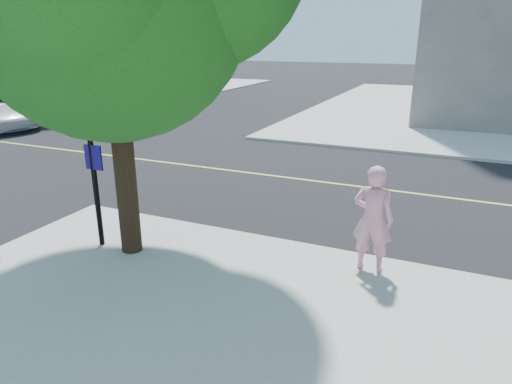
% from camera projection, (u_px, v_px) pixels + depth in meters
% --- Properties ---
extents(ground, '(140.00, 140.00, 0.00)m').
position_uv_depth(ground, '(125.00, 215.00, 11.14)').
color(ground, black).
rests_on(ground, ground).
extents(road_ew, '(140.00, 9.00, 0.01)m').
position_uv_depth(road_ew, '(215.00, 169.00, 15.04)').
color(road_ew, black).
rests_on(road_ew, ground).
extents(sidewalk_nw, '(26.00, 25.00, 0.12)m').
position_uv_depth(sidewalk_nw, '(71.00, 87.00, 38.56)').
color(sidewalk_nw, '#ACACA9').
rests_on(sidewalk_nw, ground).
extents(man_on_phone, '(0.73, 0.50, 1.94)m').
position_uv_depth(man_on_phone, '(373.00, 219.00, 8.00)').
color(man_on_phone, pink).
rests_on(man_on_phone, sidewalk_se).
extents(signal_pole, '(3.21, 0.36, 3.62)m').
position_uv_depth(signal_pole, '(16.00, 92.00, 9.05)').
color(signal_pole, black).
rests_on(signal_pole, sidewalk_se).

